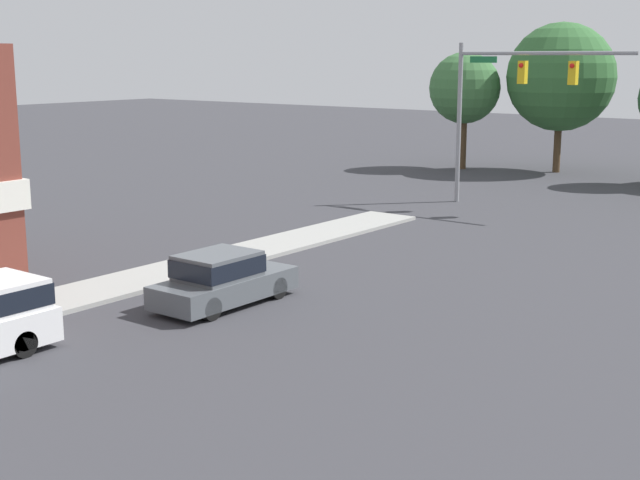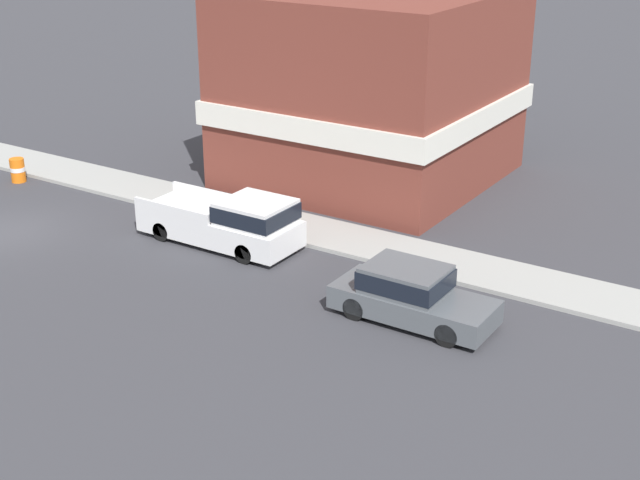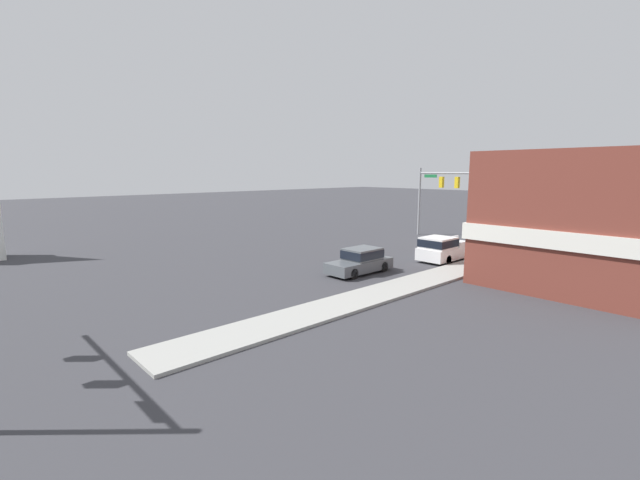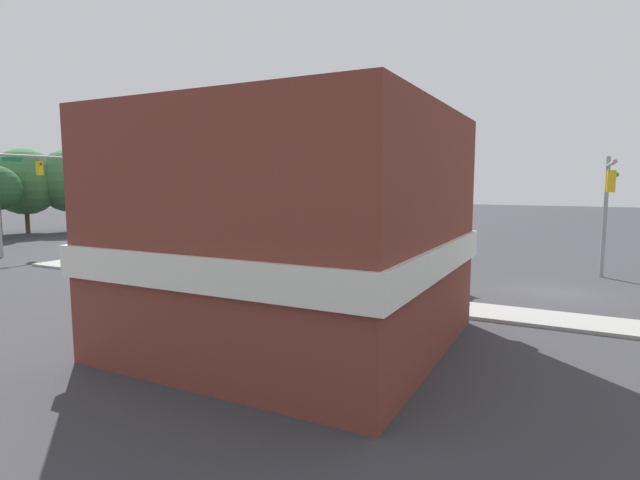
# 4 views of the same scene
# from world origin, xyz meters

# --- Properties ---
(far_signal_assembly) EXTENTS (8.60, 0.49, 7.72)m
(far_signal_assembly) POSITION_xyz_m (-2.93, 35.55, 5.65)
(far_signal_assembly) COLOR gray
(far_signal_assembly) RESTS_ON ground
(car_lead) EXTENTS (1.85, 4.56, 1.57)m
(car_lead) POSITION_xyz_m (-1.74, 14.79, 0.81)
(car_lead) COLOR black
(car_lead) RESTS_ON ground
(backdrop_tree_left_far) EXTENTS (4.47, 4.47, 7.36)m
(backdrop_tree_left_far) POSITION_xyz_m (-11.66, 47.37, 5.10)
(backdrop_tree_left_far) COLOR #4C3823
(backdrop_tree_left_far) RESTS_ON ground
(backdrop_tree_left_mid) EXTENTS (6.59, 6.59, 9.13)m
(backdrop_tree_left_mid) POSITION_xyz_m (-6.19, 49.40, 5.83)
(backdrop_tree_left_mid) COLOR #4C3823
(backdrop_tree_left_mid) RESTS_ON ground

